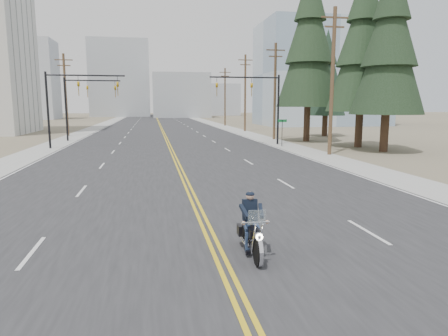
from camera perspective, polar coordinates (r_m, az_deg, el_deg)
name	(u,v)px	position (r m, az deg, el deg)	size (l,w,h in m)	color
ground_plane	(243,309)	(8.40, 2.70, -19.53)	(400.00, 400.00, 0.00)	#776D56
road	(161,126)	(77.31, -9.06, 5.91)	(20.00, 200.00, 0.01)	#303033
sidewalk_left	(98,127)	(77.91, -17.58, 5.63)	(3.00, 200.00, 0.01)	#A5A5A0
sidewalk_right	(220,126)	(78.41, -0.58, 6.07)	(3.00, 200.00, 0.01)	#A5A5A0
traffic_mast_left	(70,95)	(39.87, -21.13, 9.73)	(7.10, 0.26, 7.00)	black
traffic_mast_right	(259,96)	(40.62, 5.02, 10.27)	(7.10, 0.26, 7.00)	black
traffic_mast_far	(81,97)	(47.81, -19.73, 9.51)	(6.10, 0.26, 7.00)	black
street_sign	(282,128)	(39.29, 8.31, 5.68)	(0.90, 0.06, 2.62)	black
utility_pole_b	(332,80)	(33.41, 15.21, 12.07)	(2.20, 0.30, 11.50)	brown
utility_pole_c	(275,90)	(47.39, 7.28, 11.00)	(2.20, 0.30, 11.00)	brown
utility_pole_d	(245,92)	(61.87, 3.04, 10.81)	(2.20, 0.30, 11.50)	brown
utility_pole_e	(225,96)	(78.50, 0.14, 10.25)	(2.20, 0.30, 11.00)	brown
utility_pole_left	(66,93)	(56.26, -21.69, 9.86)	(2.20, 0.30, 10.50)	brown
glass_building	(320,75)	(84.43, 13.62, 12.82)	(24.00, 16.00, 20.00)	#9EB5CC
haze_bldg_a	(30,80)	(126.84, -26.02, 11.26)	(14.00, 12.00, 22.00)	#B7BCC6
haze_bldg_b	(181,96)	(132.58, -6.18, 10.24)	(18.00, 14.00, 14.00)	#ADB2B7
haze_bldg_c	(291,88)	(124.48, 9.48, 11.17)	(16.00, 12.00, 18.00)	#B7BCC6
haze_bldg_d	(120,79)	(147.82, -14.59, 12.20)	(20.00, 15.00, 26.00)	#ADB2B7
haze_bldg_e	(220,100)	(159.45, -0.64, 9.71)	(14.00, 14.00, 12.00)	#B7BCC6
motorcyclist	(252,225)	(10.79, 4.02, -8.10)	(0.93, 2.16, 1.69)	black
conifer_near	(390,41)	(37.48, 22.64, 16.38)	(6.09, 6.09, 16.13)	#382619
conifer_mid	(363,42)	(40.74, 19.29, 16.68)	(6.40, 6.40, 17.07)	#382619
conifer_tall	(309,40)	(46.06, 12.11, 17.45)	(6.86, 6.86, 19.04)	#382619
conifer_far	(327,76)	(53.88, 14.46, 12.64)	(5.01, 5.01, 13.42)	#382619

